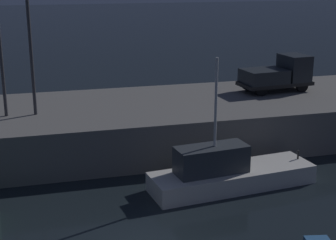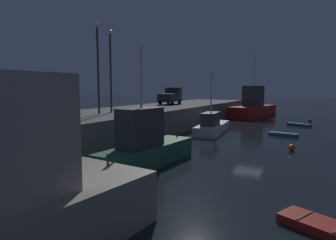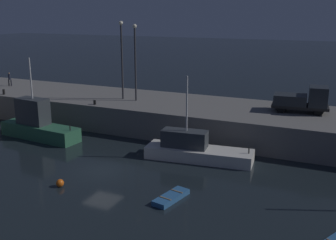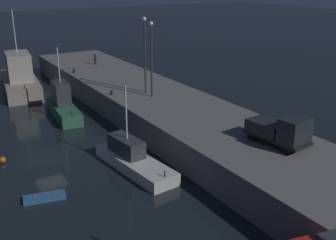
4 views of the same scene
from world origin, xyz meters
name	(u,v)px [view 4 (image 4 of 4)]	position (x,y,z in m)	size (l,w,h in m)	color
ground_plane	(49,158)	(0.00, 0.00, 0.00)	(320.00, 320.00, 0.00)	black
pier_quay	(177,117)	(0.00, 13.40, 1.39)	(68.46, 10.04, 2.78)	slate
fishing_trawler_red	(63,105)	(-10.42, 4.68, 1.33)	(8.70, 2.97, 7.80)	#2D6647
fishing_boat_blue	(20,79)	(-23.12, 2.85, 1.93)	(13.34, 5.78, 11.06)	gray
fishing_boat_white	(133,159)	(5.71, 5.40, 0.84)	(9.12, 3.46, 7.02)	silver
rowboat_white_mid	(45,197)	(6.96, -2.34, 0.17)	(1.60, 3.10, 0.38)	#2D6099
mooring_buoy_mid	(3,160)	(-1.03, -3.73, 0.28)	(0.56, 0.56, 0.56)	orange
lamp_post_west	(145,50)	(-5.50, 12.73, 7.61)	(0.44, 0.44, 8.30)	#38383D
lamp_post_east	(151,54)	(-3.81, 12.61, 7.45)	(0.44, 0.44, 8.00)	#38383D
utility_truck	(280,131)	(13.10, 14.49, 3.99)	(5.34, 2.75, 2.53)	black
dockworker	(95,58)	(-22.77, 13.66, 3.76)	(0.44, 0.39, 1.72)	black
bollard_west	(74,71)	(-19.23, 9.17, 3.08)	(0.28, 0.28, 0.59)	black
bollard_central	(111,93)	(-6.71, 9.11, 3.01)	(0.28, 0.28, 0.46)	black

